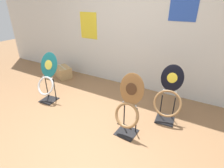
{
  "coord_description": "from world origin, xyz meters",
  "views": [
    {
      "loc": [
        1.41,
        -1.33,
        1.75
      ],
      "look_at": [
        0.18,
        0.79,
        0.55
      ],
      "focal_mm": 28.0,
      "sensor_mm": 36.0,
      "label": 1
    }
  ],
  "objects_px": {
    "toilet_seat_display_woodgrain": "(129,107)",
    "storage_box": "(63,72)",
    "toilet_seat_display_jazz_black": "(168,98)",
    "toilet_seat_display_teal_sax": "(47,79)"
  },
  "relations": [
    {
      "from": "toilet_seat_display_jazz_black",
      "to": "storage_box",
      "type": "xyz_separation_m",
      "value": [
        -2.64,
        0.44,
        -0.27
      ]
    },
    {
      "from": "toilet_seat_display_woodgrain",
      "to": "storage_box",
      "type": "xyz_separation_m",
      "value": [
        -2.24,
        1.01,
        -0.31
      ]
    },
    {
      "from": "toilet_seat_display_woodgrain",
      "to": "storage_box",
      "type": "height_order",
      "value": "toilet_seat_display_woodgrain"
    },
    {
      "from": "toilet_seat_display_teal_sax",
      "to": "storage_box",
      "type": "distance_m",
      "value": 1.12
    },
    {
      "from": "toilet_seat_display_jazz_black",
      "to": "storage_box",
      "type": "distance_m",
      "value": 2.69
    },
    {
      "from": "storage_box",
      "to": "toilet_seat_display_jazz_black",
      "type": "bearing_deg",
      "value": -9.42
    },
    {
      "from": "storage_box",
      "to": "toilet_seat_display_teal_sax",
      "type": "bearing_deg",
      "value": -58.97
    },
    {
      "from": "toilet_seat_display_jazz_black",
      "to": "storage_box",
      "type": "relative_size",
      "value": 1.68
    },
    {
      "from": "toilet_seat_display_teal_sax",
      "to": "toilet_seat_display_jazz_black",
      "type": "bearing_deg",
      "value": 13.15
    },
    {
      "from": "toilet_seat_display_jazz_black",
      "to": "storage_box",
      "type": "height_order",
      "value": "toilet_seat_display_jazz_black"
    }
  ]
}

